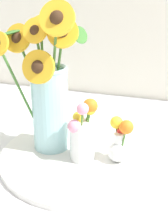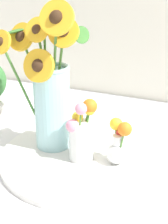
{
  "view_description": "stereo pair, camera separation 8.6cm",
  "coord_description": "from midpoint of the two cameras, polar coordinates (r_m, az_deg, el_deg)",
  "views": [
    {
      "loc": [
        0.25,
        -0.73,
        0.49
      ],
      "look_at": [
        0.01,
        0.03,
        0.15
      ],
      "focal_mm": 50.0,
      "sensor_mm": 36.0,
      "label": 1
    },
    {
      "loc": [
        0.33,
        -0.7,
        0.49
      ],
      "look_at": [
        0.01,
        0.03,
        0.15
      ],
      "focal_mm": 50.0,
      "sensor_mm": 36.0,
      "label": 2
    }
  ],
  "objects": [
    {
      "name": "ground_plane",
      "position": [
        0.91,
        1.35,
        -9.09
      ],
      "size": [
        6.0,
        6.0,
        0.0
      ],
      "primitive_type": "plane",
      "color": "silver"
    },
    {
      "name": "serving_tray",
      "position": [
        0.92,
        2.69,
        -7.96
      ],
      "size": [
        0.49,
        0.49,
        0.02
      ],
      "color": "white",
      "rests_on": "ground_plane"
    },
    {
      "name": "mason_jar_sunflowers",
      "position": [
        0.89,
        -3.56,
        3.76
      ],
      "size": [
        0.26,
        0.19,
        0.43
      ],
      "color": "#9ED1D6",
      "rests_on": "serving_tray"
    },
    {
      "name": "vase_small_center",
      "position": [
        0.86,
        2.45,
        -3.93
      ],
      "size": [
        0.07,
        0.09,
        0.17
      ],
      "color": "white",
      "rests_on": "serving_tray"
    },
    {
      "name": "vase_bulb_right",
      "position": [
        0.86,
        9.16,
        -5.64
      ],
      "size": [
        0.07,
        0.07,
        0.13
      ],
      "color": "white",
      "rests_on": "serving_tray"
    }
  ]
}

